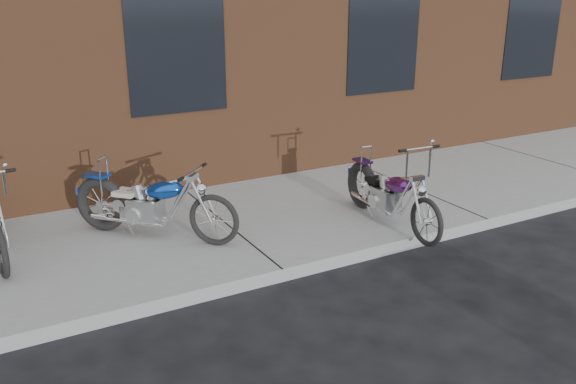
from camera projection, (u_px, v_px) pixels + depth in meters
ground at (283, 282)px, 6.48m from camera, size 120.00×120.00×0.00m
sidewalk at (226, 229)px, 7.70m from camera, size 22.00×3.00×0.15m
chopper_purple at (390, 197)px, 7.56m from camera, size 0.49×1.99×1.12m
chopper_blue at (151, 206)px, 7.15m from camera, size 1.53×1.63×0.93m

